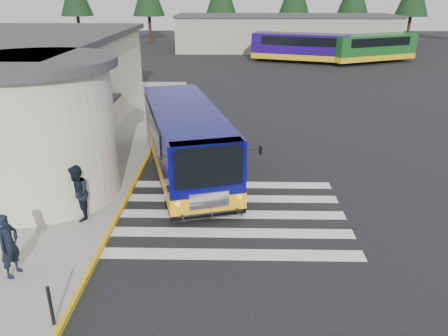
{
  "coord_description": "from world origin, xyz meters",
  "views": [
    {
      "loc": [
        -0.27,
        -13.78,
        7.01
      ],
      "look_at": [
        -0.55,
        -0.5,
        1.56
      ],
      "focal_mm": 35.0,
      "sensor_mm": 36.0,
      "label": 1
    }
  ],
  "objects_px": {
    "pedestrian_a": "(9,245)",
    "far_bus_a": "(300,46)",
    "transit_bus": "(186,142)",
    "bollard": "(51,306)",
    "far_bus_b": "(372,47)",
    "pedestrian_b": "(77,193)"
  },
  "relations": [
    {
      "from": "far_bus_b",
      "to": "far_bus_a",
      "type": "bearing_deg",
      "value": 63.78
    },
    {
      "from": "pedestrian_b",
      "to": "far_bus_a",
      "type": "xyz_separation_m",
      "value": [
        11.71,
        33.76,
        0.56
      ]
    },
    {
      "from": "pedestrian_b",
      "to": "bollard",
      "type": "relative_size",
      "value": 1.83
    },
    {
      "from": "bollard",
      "to": "far_bus_a",
      "type": "distance_m",
      "value": 40.0
    },
    {
      "from": "pedestrian_b",
      "to": "bollard",
      "type": "bearing_deg",
      "value": -11.25
    },
    {
      "from": "transit_bus",
      "to": "pedestrian_b",
      "type": "bearing_deg",
      "value": -140.05
    },
    {
      "from": "pedestrian_a",
      "to": "far_bus_b",
      "type": "xyz_separation_m",
      "value": [
        19.67,
        36.54,
        0.57
      ]
    },
    {
      "from": "pedestrian_a",
      "to": "far_bus_a",
      "type": "xyz_separation_m",
      "value": [
        12.46,
        36.73,
        0.6
      ]
    },
    {
      "from": "far_bus_a",
      "to": "far_bus_b",
      "type": "bearing_deg",
      "value": -72.42
    },
    {
      "from": "transit_bus",
      "to": "bollard",
      "type": "distance_m",
      "value": 9.31
    },
    {
      "from": "bollard",
      "to": "far_bus_b",
      "type": "relative_size",
      "value": 0.1
    },
    {
      "from": "pedestrian_a",
      "to": "bollard",
      "type": "distance_m",
      "value": 2.5
    },
    {
      "from": "pedestrian_a",
      "to": "transit_bus",
      "type": "bearing_deg",
      "value": -13.63
    },
    {
      "from": "pedestrian_a",
      "to": "bollard",
      "type": "bearing_deg",
      "value": -122.73
    },
    {
      "from": "pedestrian_a",
      "to": "far_bus_b",
      "type": "distance_m",
      "value": 41.5
    },
    {
      "from": "pedestrian_a",
      "to": "far_bus_b",
      "type": "relative_size",
      "value": 0.18
    },
    {
      "from": "pedestrian_b",
      "to": "far_bus_b",
      "type": "xyz_separation_m",
      "value": [
        18.92,
        33.57,
        0.52
      ]
    },
    {
      "from": "bollard",
      "to": "far_bus_b",
      "type": "xyz_separation_m",
      "value": [
        17.96,
        38.33,
        0.94
      ]
    },
    {
      "from": "transit_bus",
      "to": "bollard",
      "type": "bearing_deg",
      "value": -117.83
    },
    {
      "from": "far_bus_a",
      "to": "bollard",
      "type": "bearing_deg",
      "value": -176.52
    },
    {
      "from": "pedestrian_b",
      "to": "far_bus_a",
      "type": "distance_m",
      "value": 35.74
    },
    {
      "from": "pedestrian_b",
      "to": "transit_bus",
      "type": "bearing_deg",
      "value": 122.42
    }
  ]
}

